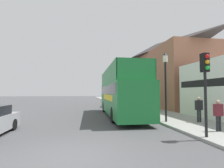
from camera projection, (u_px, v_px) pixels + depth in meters
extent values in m
plane|color=#4C4C4F|center=(80.00, 106.00, 26.34)|extent=(144.00, 144.00, 0.00)
cube|color=#999993|center=(134.00, 107.00, 24.61)|extent=(3.97, 108.00, 0.14)
cube|color=#9E664C|center=(157.00, 81.00, 28.96)|extent=(6.00, 22.14, 7.83)
pyramid|color=#383333|center=(156.00, 51.00, 29.21)|extent=(6.00, 22.14, 2.39)
cube|color=#1E7A38|center=(120.00, 98.00, 15.44)|extent=(2.78, 11.42, 2.52)
cube|color=yellow|center=(122.00, 97.00, 14.88)|extent=(2.66, 6.31, 0.45)
cube|color=black|center=(120.00, 90.00, 15.47)|extent=(2.79, 10.51, 0.70)
cube|color=#1E7A38|center=(120.00, 84.00, 15.50)|extent=(2.76, 10.51, 0.10)
cube|color=#1E7A38|center=(107.00, 76.00, 15.37)|extent=(0.35, 10.44, 1.24)
cube|color=#1E7A38|center=(134.00, 76.00, 15.70)|extent=(0.35, 10.44, 1.24)
cube|color=#1E7A38|center=(136.00, 68.00, 10.40)|extent=(2.48, 0.14, 1.24)
cube|color=#1E7A38|center=(113.00, 80.00, 19.91)|extent=(2.52, 1.66, 1.24)
cylinder|color=black|center=(104.00, 107.00, 18.72)|extent=(0.31, 1.10, 1.10)
cylinder|color=black|center=(125.00, 107.00, 19.03)|extent=(0.31, 1.10, 1.10)
cylinder|color=black|center=(113.00, 115.00, 11.98)|extent=(0.31, 1.10, 1.10)
cylinder|color=black|center=(145.00, 114.00, 12.28)|extent=(0.31, 1.10, 1.10)
cube|color=silver|center=(111.00, 103.00, 24.73)|extent=(1.95, 4.43, 0.80)
cube|color=black|center=(111.00, 99.00, 24.63)|extent=(1.67, 2.15, 0.50)
cylinder|color=black|center=(104.00, 104.00, 25.95)|extent=(0.22, 0.61, 0.60)
cylinder|color=black|center=(115.00, 104.00, 26.17)|extent=(0.22, 0.61, 0.60)
cylinder|color=black|center=(106.00, 106.00, 23.26)|extent=(0.22, 0.61, 0.60)
cylinder|color=black|center=(118.00, 106.00, 23.48)|extent=(0.22, 0.61, 0.60)
cylinder|color=black|center=(13.00, 125.00, 9.70)|extent=(0.20, 0.62, 0.62)
cylinder|color=#232328|center=(217.00, 124.00, 8.79)|extent=(0.11, 0.11, 0.77)
cylinder|color=#232328|center=(220.00, 124.00, 8.81)|extent=(0.11, 0.11, 0.77)
cube|color=maroon|center=(218.00, 110.00, 8.83)|extent=(0.42, 0.23, 0.61)
sphere|color=tan|center=(218.00, 102.00, 8.85)|extent=(0.21, 0.21, 0.21)
cylinder|color=#232328|center=(198.00, 116.00, 11.52)|extent=(0.12, 0.12, 0.80)
cylinder|color=#232328|center=(200.00, 116.00, 11.55)|extent=(0.12, 0.12, 0.80)
cube|color=black|center=(199.00, 105.00, 11.57)|extent=(0.43, 0.24, 0.63)
sphere|color=tan|center=(199.00, 99.00, 11.59)|extent=(0.22, 0.22, 0.22)
cylinder|color=black|center=(206.00, 104.00, 7.75)|extent=(0.12, 0.12, 2.88)
cube|color=black|center=(205.00, 63.00, 7.84)|extent=(0.28, 0.31, 0.85)
sphere|color=red|center=(207.00, 56.00, 7.69)|extent=(0.19, 0.19, 0.19)
sphere|color=orange|center=(207.00, 62.00, 7.67)|extent=(0.19, 0.19, 0.19)
sphere|color=green|center=(207.00, 68.00, 7.66)|extent=(0.19, 0.19, 0.19)
cylinder|color=black|center=(166.00, 92.00, 11.81)|extent=(0.13, 0.13, 4.03)
cylinder|color=silver|center=(165.00, 59.00, 11.92)|extent=(0.32, 0.32, 0.45)
cone|color=black|center=(165.00, 54.00, 11.93)|extent=(0.35, 0.35, 0.22)
cylinder|color=black|center=(132.00, 93.00, 19.48)|extent=(0.13, 0.13, 3.70)
cylinder|color=silver|center=(132.00, 75.00, 19.58)|extent=(0.32, 0.32, 0.45)
cone|color=black|center=(132.00, 72.00, 19.59)|extent=(0.35, 0.35, 0.22)
cylinder|color=black|center=(119.00, 91.00, 27.20)|extent=(0.13, 0.13, 4.36)
cylinder|color=silver|center=(119.00, 76.00, 27.32)|extent=(0.32, 0.32, 0.45)
cone|color=black|center=(119.00, 73.00, 27.33)|extent=(0.35, 0.35, 0.22)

